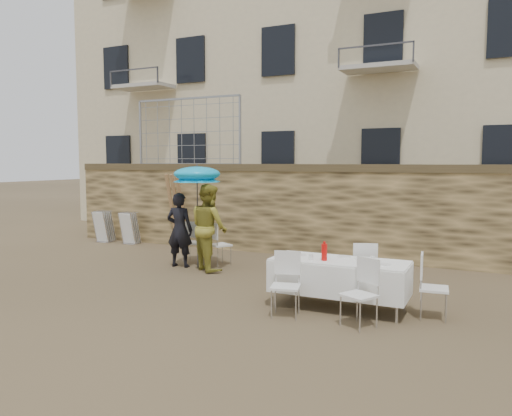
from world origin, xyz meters
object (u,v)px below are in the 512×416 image
at_px(woman_dress, 209,227).
at_px(table_chair_side, 434,287).
at_px(table_chair_back, 364,270).
at_px(man_suit, 180,230).
at_px(table_chair_front_right, 359,293).
at_px(banquet_table, 339,263).
at_px(couple_chair_left, 193,241).
at_px(chair_stack_left, 108,225).
at_px(table_chair_front_left, 286,285).
at_px(umbrella, 197,177).
at_px(couple_chair_right, 220,244).
at_px(soda_bottle, 324,252).
at_px(chair_stack_right, 133,227).

distance_m(woman_dress, table_chair_side, 4.92).
bearing_deg(table_chair_back, man_suit, -28.83).
distance_m(table_chair_back, table_chair_side, 1.39).
height_order(woman_dress, table_chair_front_right, woman_dress).
bearing_deg(table_chair_front_right, banquet_table, 151.93).
bearing_deg(table_chair_front_right, couple_chair_left, 176.25).
xyz_separation_m(couple_chair_left, chair_stack_left, (-3.87, 1.47, -0.02)).
bearing_deg(table_chair_front_left, couple_chair_left, 127.12).
distance_m(umbrella, couple_chair_right, 1.59).
height_order(soda_bottle, chair_stack_right, soda_bottle).
distance_m(man_suit, table_chair_front_right, 5.09).
relative_size(table_chair_side, chair_stack_left, 1.04).
xyz_separation_m(table_chair_front_right, table_chair_back, (-0.30, 1.55, 0.00)).
height_order(banquet_table, table_chair_front_left, table_chair_front_left).
bearing_deg(man_suit, couple_chair_right, -149.79).
bearing_deg(table_chair_back, chair_stack_left, -37.80).
height_order(soda_bottle, chair_stack_left, soda_bottle).
bearing_deg(couple_chair_left, chair_stack_left, -26.93).
distance_m(man_suit, soda_bottle, 4.19).
distance_m(table_chair_front_left, chair_stack_right, 7.71).
bearing_deg(table_chair_front_left, table_chair_side, 9.66).
bearing_deg(table_chair_front_right, couple_chair_right, 171.79).
relative_size(man_suit, table_chair_side, 1.70).
relative_size(table_chair_front_right, table_chair_back, 1.00).
distance_m(woman_dress, chair_stack_left, 5.06).
bearing_deg(couple_chair_right, soda_bottle, 174.06).
bearing_deg(table_chair_side, couple_chair_right, 61.28).
height_order(table_chair_front_right, chair_stack_left, table_chair_front_right).
relative_size(couple_chair_right, table_chair_side, 1.00).
relative_size(chair_stack_left, chair_stack_right, 1.00).
height_order(umbrella, chair_stack_right, umbrella).
relative_size(couple_chair_left, chair_stack_left, 1.04).
relative_size(woman_dress, couple_chair_left, 1.92).
bearing_deg(table_chair_back, table_chair_front_left, 43.67).
bearing_deg(soda_bottle, banquet_table, 36.87).
relative_size(man_suit, couple_chair_right, 1.70).
relative_size(umbrella, table_chair_side, 2.17).
xyz_separation_m(table_chair_front_right, chair_stack_right, (-7.50, 4.30, -0.02)).
xyz_separation_m(woman_dress, couple_chair_left, (-0.75, 0.55, -0.44)).
relative_size(umbrella, chair_stack_left, 2.27).
distance_m(umbrella, table_chair_front_left, 4.13).
bearing_deg(man_suit, table_chair_front_left, 138.45).
xyz_separation_m(umbrella, chair_stack_left, (-4.27, 1.92, -1.51)).
height_order(umbrella, chair_stack_left, umbrella).
bearing_deg(chair_stack_right, table_chair_front_left, -33.91).
xyz_separation_m(man_suit, couple_chair_left, (0.00, 0.55, -0.34)).
bearing_deg(man_suit, umbrella, -173.91).
distance_m(soda_bottle, chair_stack_right, 7.76).
bearing_deg(table_chair_back, table_chair_front_right, 81.93).
distance_m(soda_bottle, chair_stack_left, 8.56).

